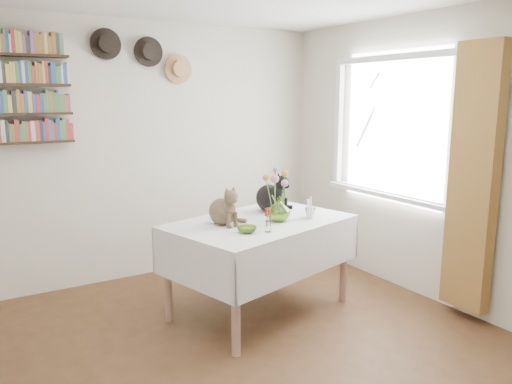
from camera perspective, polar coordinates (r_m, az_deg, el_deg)
room at (r=2.98m, az=0.27°, el=0.54°), size 4.08×4.58×2.58m
window at (r=4.83m, az=15.27°, el=5.88°), size 0.12×1.52×1.32m
curtain at (r=4.23m, az=23.59°, el=1.34°), size 0.12×0.38×2.10m
dining_table at (r=4.14m, az=0.45°, el=-5.89°), size 1.65×1.28×0.78m
tabby_cat at (r=3.94m, az=-3.92°, el=-1.43°), size 0.26×0.31×0.32m
black_cat at (r=4.37m, az=1.57°, el=0.13°), size 0.33×0.37×0.37m
flower_vase at (r=4.05m, az=2.59°, el=-1.98°), size 0.24×0.24×0.20m
green_bowl at (r=3.73m, az=-1.05°, el=-4.32°), size 0.17×0.17×0.05m
drinking_glass at (r=4.22m, az=6.21°, el=-2.32°), size 0.12×0.12×0.08m
candlestick at (r=4.15m, az=6.22°, el=-2.23°), size 0.05×0.05×0.19m
berry_jar at (r=3.73m, az=1.39°, el=-3.18°), size 0.05×0.05×0.21m
porcelain_figurine at (r=4.46m, az=5.97°, el=-1.56°), size 0.05×0.05×0.10m
flower_bouquet at (r=4.01m, az=2.50°, el=1.44°), size 0.17×0.12×0.39m
bookshelf_unit at (r=4.67m, az=-26.63°, el=10.46°), size 1.00×0.16×0.91m
wall_hats at (r=4.98m, az=-12.46°, el=15.03°), size 0.98×0.09×0.48m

